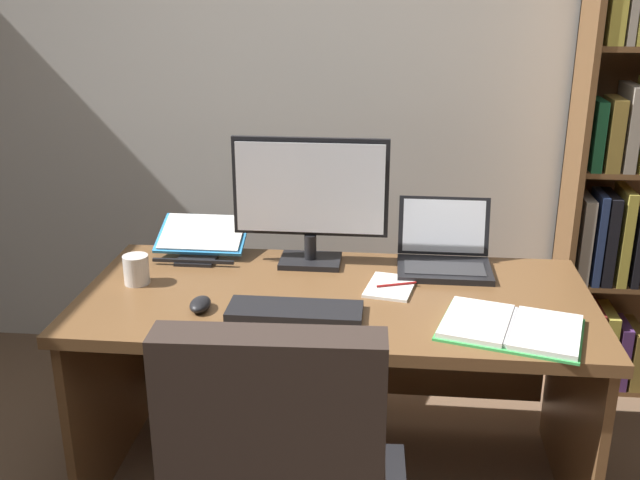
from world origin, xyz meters
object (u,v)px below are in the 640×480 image
Objects in this scene: computer_mouse at (200,304)px; coffee_mug at (136,270)px; reading_stand_with_book at (202,237)px; open_binder at (511,328)px; desk at (337,335)px; monitor at (310,200)px; notepad at (391,287)px; pen at (397,284)px; keyboard at (295,311)px; laptop at (444,255)px.

computer_mouse is 1.03× the size of coffee_mug.
open_binder is (1.07, -0.55, -0.05)m from reading_stand_with_book.
reading_stand_with_book reaches higher than coffee_mug.
desk is at bearing 166.89° from open_binder.
monitor is 0.43m from notepad.
pen is (-0.34, 0.28, 0.00)m from open_binder.
monitor is at bearing -8.61° from reading_stand_with_book.
keyboard is 0.30m from computer_mouse.
notepad is at bearing 180.00° from pen.
notepad is at bearing -20.27° from reading_stand_with_book.
keyboard is at bearing -49.86° from reading_stand_with_book.
coffee_mug reaches higher than open_binder.
desk is 12.05× the size of pen.
notepad is at bearing 38.61° from keyboard.
open_binder is at bearing -4.39° from keyboard.
computer_mouse reaches higher than notepad.
open_binder is at bearing -28.58° from desk.
open_binder is (0.17, -0.49, -0.04)m from laptop.
keyboard reaches higher than notepad.
laptop is 0.90m from computer_mouse.
laptop is at bearing 124.80° from open_binder.
coffee_mug is at bearing 161.67° from keyboard.
computer_mouse is at bearing -159.08° from pen.
monitor is at bearing 23.39° from coffee_mug.
monitor is at bearing 145.73° from notepad.
reading_stand_with_book is at bearing 171.39° from monitor.
coffee_mug is at bearing -175.58° from open_binder.
computer_mouse is 0.95m from open_binder.
open_binder is at bearing -11.05° from coffee_mug.
monitor is at bearing -179.82° from laptop.
keyboard is 0.38m from notepad.
desk is at bearing -152.37° from laptop.
laptop is 3.17× the size of computer_mouse.
desk is at bearing 177.46° from pen.
reading_stand_with_book is 0.71× the size of open_binder.
keyboard is (-0.48, -0.44, -0.04)m from laptop.
reading_stand_with_book is (-0.42, 0.06, -0.18)m from monitor.
open_binder is 3.36× the size of pen.
keyboard is 1.26× the size of reading_stand_with_book.
open_binder is 0.44m from pen.
pen is (0.61, 0.23, -0.01)m from computer_mouse.
notepad is at bearing 21.56° from computer_mouse.
reading_stand_with_book is 0.78m from pen.
monitor is 5.49× the size of coffee_mug.
pen is (0.31, 0.23, 0.00)m from keyboard.
notepad is (0.29, 0.23, -0.01)m from keyboard.
reading_stand_with_book is (-0.53, 0.25, 0.25)m from desk.
computer_mouse reaches higher than keyboard.
reading_stand_with_book reaches higher than desk.
laptop is 3.26× the size of coffee_mug.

